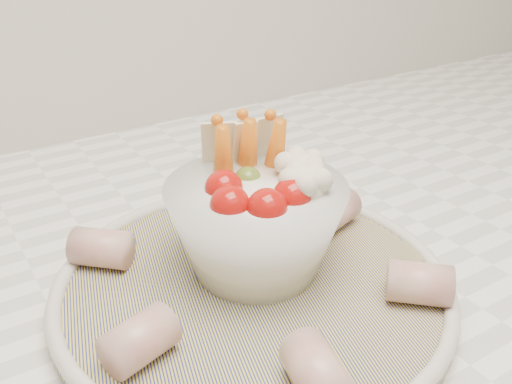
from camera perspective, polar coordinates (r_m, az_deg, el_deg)
serving_platter at (r=0.45m, az=-0.30°, el=-9.33°), size 0.38×0.38×0.02m
veggie_bowl at (r=0.45m, az=0.12°, el=-2.88°), size 0.14×0.14×0.12m
cured_meat_rolls at (r=0.44m, az=-0.31°, el=-7.29°), size 0.27×0.28×0.03m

